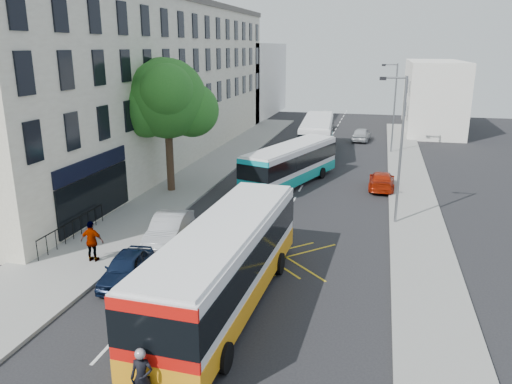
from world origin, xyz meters
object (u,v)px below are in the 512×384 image
Objects in this scene: distant_car_grey at (321,124)px; lamp_far at (393,103)px; parked_car_silver at (169,229)px; pedestrian_far at (92,241)px; bus_near at (225,263)px; bus_far at (317,135)px; red_hatchback at (382,180)px; parked_car_blue at (126,268)px; bus_mid at (291,164)px; motorbike at (142,381)px; lamp_near at (399,143)px; distant_car_silver at (362,134)px; street_tree at (167,99)px.

lamp_far is at bearing -52.28° from distant_car_grey.
pedestrian_far reaches higher than parked_car_silver.
bus_near reaches higher than bus_far.
distant_car_grey reaches higher than red_hatchback.
bus_mid is at bearing 70.37° from parked_car_blue.
lamp_far is at bearing 70.90° from motorbike.
distant_car_grey is 2.73× the size of pedestrian_far.
bus_far is at bearing -105.88° from pedestrian_far.
motorbike is (-6.89, -17.09, -3.72)m from lamp_near.
bus_near is at bearing -101.70° from lamp_far.
bus_far is 13.47m from distant_car_grey.
motorbike is at bearing -92.23° from bus_near.
motorbike is 0.52× the size of distant_car_silver.
distant_car_silver is at bearing -82.80° from red_hatchback.
lamp_far is 4.19× the size of pedestrian_far.
bus_near is 1.02× the size of bus_far.
bus_near is 6.17m from motorbike.
lamp_far is 3.73× the size of motorbike.
red_hatchback is at bearing 21.97° from bus_mid.
lamp_far is 2.16× the size of parked_car_blue.
red_hatchback is (10.40, 17.35, -0.02)m from parked_car_blue.
parked_car_blue is 4.50m from parked_car_silver.
bus_near is (-6.42, -31.00, -2.87)m from lamp_far.
red_hatchback is at bearing 52.74° from parked_car_blue.
bus_mid is 16.93m from pedestrian_far.
red_hatchback is at bearing -69.95° from distant_car_grey.
distant_car_grey is (6.80, 28.71, -5.57)m from street_tree.
distant_car_silver is at bearing -108.84° from pedestrian_far.
lamp_far is 7.53m from distant_car_silver.
lamp_near is 19.69m from bus_far.
parked_car_blue is 36.79m from distant_car_silver.
pedestrian_far reaches higher than distant_car_grey.
pedestrian_far is (-13.43, -28.86, -3.51)m from lamp_far.
street_tree is 2.37× the size of parked_car_blue.
street_tree is at bearing 168.60° from lamp_near.
lamp_near is 0.76× the size of bus_mid.
bus_mid is (-7.09, 6.83, -3.09)m from lamp_near.
bus_mid is 24.87m from distant_car_grey.
street_tree is 22.57m from lamp_far.
street_tree reaches higher than bus_near.
street_tree is 1.98× the size of parked_car_silver.
parked_car_silver is at bearing 51.49° from red_hatchback.
parked_car_silver is at bearing -67.18° from street_tree.
motorbike is at bearing -94.60° from bus_far.
distant_car_silver is at bearing 58.83° from bus_far.
distant_car_silver is at bearing 68.44° from parked_car_silver.
distant_car_silver is at bearing 62.56° from street_tree.
distant_car_grey is at bearing -43.88° from distant_car_silver.
distant_car_grey is (-1.02, 48.76, -0.17)m from motorbike.
lamp_near is at bearing 95.98° from red_hatchback.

